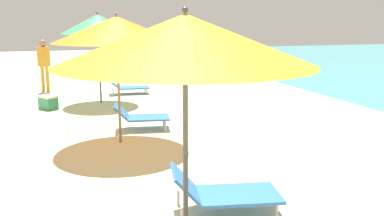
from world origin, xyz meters
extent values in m
cylinder|color=#4C4C51|center=(-0.11, 8.25, 1.01)|extent=(0.05, 0.05, 2.01)
cone|color=yellow|center=(-0.11, 8.25, 2.24)|extent=(2.35, 2.35, 0.45)
sphere|color=#4C4C51|center=(-0.11, 8.25, 2.50)|extent=(0.06, 0.06, 0.06)
cube|color=blue|center=(0.89, 9.26, 0.23)|extent=(1.16, 0.85, 0.04)
cube|color=blue|center=(0.22, 9.39, 0.42)|extent=(0.45, 0.71, 0.36)
cylinder|color=#B2B2B7|center=(1.36, 9.46, 0.10)|extent=(0.04, 0.04, 0.21)
cylinder|color=#B2B2B7|center=(1.25, 8.90, 0.10)|extent=(0.04, 0.04, 0.21)
cylinder|color=#B2B2B7|center=(0.21, 9.68, 0.10)|extent=(0.04, 0.04, 0.21)
cylinder|color=olive|center=(-0.10, 12.85, 0.99)|extent=(0.05, 0.05, 1.98)
cone|color=orange|center=(-0.10, 12.85, 2.23)|extent=(2.46, 2.46, 0.50)
sphere|color=olive|center=(-0.10, 12.85, 2.51)|extent=(0.06, 0.06, 0.06)
cube|color=blue|center=(0.66, 13.73, 0.26)|extent=(1.01, 0.79, 0.04)
cube|color=blue|center=(0.08, 13.84, 0.42)|extent=(0.41, 0.69, 0.31)
cylinder|color=#B2B2B7|center=(1.06, 13.94, 0.12)|extent=(0.04, 0.04, 0.24)
cylinder|color=#B2B2B7|center=(0.97, 13.40, 0.12)|extent=(0.04, 0.04, 0.24)
cylinder|color=#B2B2B7|center=(0.09, 14.11, 0.12)|extent=(0.04, 0.04, 0.24)
cylinder|color=#B2B2B7|center=(-0.01, 13.57, 0.12)|extent=(0.04, 0.04, 0.24)
cylinder|color=#4C4C51|center=(-0.04, 17.23, 1.01)|extent=(0.05, 0.05, 2.02)
cone|color=#3FB266|center=(-0.04, 17.23, 2.30)|extent=(2.10, 2.10, 0.55)
sphere|color=#4C4C51|center=(-0.04, 17.23, 2.60)|extent=(0.06, 0.06, 0.06)
cube|color=blue|center=(1.16, 18.45, 0.20)|extent=(1.03, 0.68, 0.04)
cube|color=blue|center=(0.51, 18.51, 0.36)|extent=(0.41, 0.63, 0.30)
cylinder|color=#B2B2B7|center=(1.58, 18.66, 0.09)|extent=(0.04, 0.04, 0.18)
cylinder|color=#B2B2B7|center=(1.53, 18.17, 0.09)|extent=(0.04, 0.04, 0.18)
cylinder|color=#B2B2B7|center=(0.50, 18.76, 0.09)|extent=(0.04, 0.04, 0.18)
cylinder|color=#B2B2B7|center=(0.46, 18.26, 0.09)|extent=(0.04, 0.04, 0.18)
cylinder|color=orange|center=(-1.56, 19.75, 0.44)|extent=(0.11, 0.11, 0.87)
cylinder|color=orange|center=(-1.72, 19.81, 0.44)|extent=(0.11, 0.11, 0.87)
cube|color=orange|center=(-1.64, 19.78, 1.20)|extent=(0.41, 0.33, 0.66)
sphere|color=#9E704C|center=(-1.64, 19.78, 1.65)|extent=(0.24, 0.24, 0.24)
cube|color=#338C59|center=(-1.52, 16.69, 0.16)|extent=(0.54, 0.58, 0.33)
cube|color=white|center=(-1.52, 16.69, 0.35)|extent=(0.56, 0.59, 0.06)
camera|label=1|loc=(-1.20, 4.62, 2.41)|focal=39.59mm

